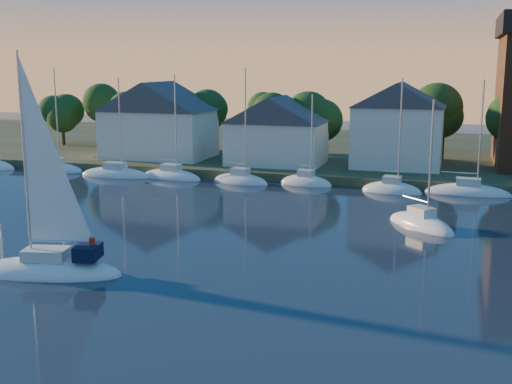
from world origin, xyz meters
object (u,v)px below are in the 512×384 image
at_px(clubhouse_centre, 277,130).
at_px(hero_sailboat, 49,265).
at_px(clubhouse_west, 159,119).
at_px(clubhouse_east, 398,124).
at_px(drifting_sailboat_right, 421,226).

distance_m(clubhouse_centre, hero_sailboat, 41.77).
height_order(clubhouse_west, clubhouse_east, clubhouse_east).
relative_size(clubhouse_west, hero_sailboat, 0.93).
distance_m(clubhouse_centre, clubhouse_east, 14.17).
relative_size(clubhouse_west, drifting_sailboat_right, 1.21).
xyz_separation_m(hero_sailboat, drifting_sailboat_right, (21.31, 19.01, -0.51)).
height_order(clubhouse_centre, clubhouse_east, clubhouse_east).
distance_m(clubhouse_centre, drifting_sailboat_right, 29.32).
height_order(clubhouse_west, clubhouse_centre, clubhouse_west).
bearing_deg(hero_sailboat, clubhouse_centre, -106.71).
distance_m(clubhouse_west, clubhouse_centre, 16.05).
distance_m(clubhouse_west, hero_sailboat, 44.66).
bearing_deg(clubhouse_west, hero_sailboat, -73.05).
relative_size(clubhouse_west, clubhouse_centre, 1.18).
bearing_deg(drifting_sailboat_right, clubhouse_centre, 173.61).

